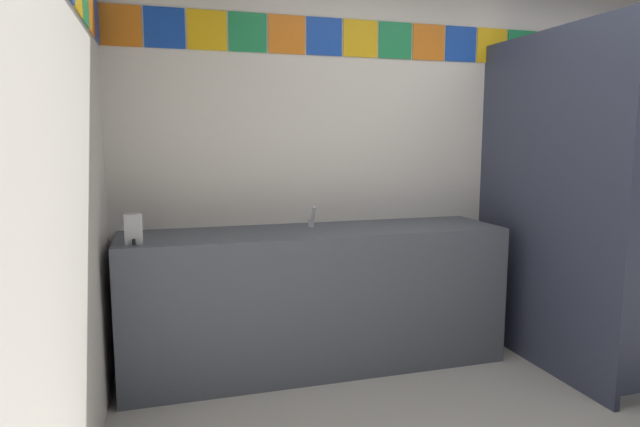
% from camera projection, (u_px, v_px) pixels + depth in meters
% --- Properties ---
extents(wall_back, '(4.41, 0.09, 2.63)m').
position_uv_depth(wall_back, '(438.00, 152.00, 3.84)').
color(wall_back, silver).
rests_on(wall_back, ground_plane).
extents(wall_side, '(0.09, 3.38, 2.63)m').
position_uv_depth(wall_side, '(33.00, 169.00, 1.56)').
color(wall_side, silver).
rests_on(wall_side, ground_plane).
extents(vanity_counter, '(2.32, 0.58, 0.86)m').
position_uv_depth(vanity_counter, '(316.00, 297.00, 3.36)').
color(vanity_counter, '#4C515B').
rests_on(vanity_counter, ground_plane).
extents(faucet_center, '(0.04, 0.10, 0.14)m').
position_uv_depth(faucet_center, '(312.00, 219.00, 3.38)').
color(faucet_center, silver).
rests_on(faucet_center, vanity_counter).
extents(soap_dispenser, '(0.09, 0.09, 0.16)m').
position_uv_depth(soap_dispenser, '(134.00, 229.00, 2.84)').
color(soap_dispenser, '#B7BABF').
rests_on(soap_dispenser, vanity_counter).
extents(stall_divider, '(0.92, 1.31, 2.05)m').
position_uv_depth(stall_divider, '(597.00, 206.00, 3.12)').
color(stall_divider, '#33384C').
rests_on(stall_divider, ground_plane).
extents(toilet, '(0.39, 0.49, 0.74)m').
position_uv_depth(toilet, '(584.00, 300.00, 3.76)').
color(toilet, white).
rests_on(toilet, ground_plane).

